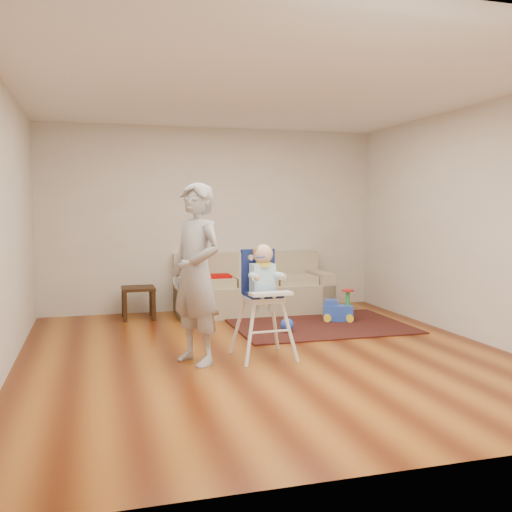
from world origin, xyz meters
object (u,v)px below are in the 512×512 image
object	(u,v)px
adult	(196,274)
side_table	(138,303)
sofa	(253,284)
high_chair	(263,303)
ride_on_toy	(338,304)
toy_ball	(287,325)

from	to	relation	value
adult	side_table	bearing A→B (deg)	158.84
sofa	high_chair	bearing A→B (deg)	-102.04
sofa	ride_on_toy	distance (m)	1.32
side_table	high_chair	bearing A→B (deg)	-66.34
sofa	side_table	distance (m)	1.64
side_table	toy_ball	world-z (taller)	side_table
side_table	toy_ball	xyz separation A→B (m)	(1.68, -1.42, -0.12)
toy_ball	adult	size ratio (longest dim) A/B	0.09
ride_on_toy	high_chair	world-z (taller)	high_chair
toy_ball	adult	distance (m)	1.83
ride_on_toy	toy_ball	bearing A→B (deg)	-132.04
ride_on_toy	high_chair	bearing A→B (deg)	-115.73
toy_ball	high_chair	xyz separation A→B (m)	(-0.61, -1.01, 0.46)
toy_ball	adult	bearing A→B (deg)	-141.68
high_chair	adult	world-z (taller)	adult
side_table	adult	xyz separation A→B (m)	(0.38, -2.45, 0.67)
sofa	side_table	size ratio (longest dim) A/B	5.06
sofa	high_chair	distance (m)	2.48
high_chair	ride_on_toy	bearing A→B (deg)	41.67
side_table	ride_on_toy	distance (m)	2.73
sofa	toy_ball	distance (m)	1.44
ride_on_toy	toy_ball	world-z (taller)	ride_on_toy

